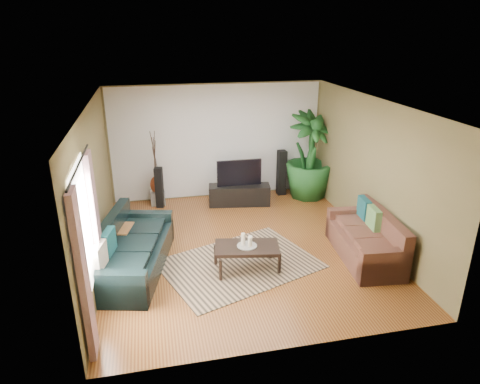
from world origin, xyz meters
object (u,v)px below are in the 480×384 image
object	(u,v)px
tv_stand	(239,195)
vase	(157,185)
pedestal	(158,197)
side_table	(118,241)
sofa_right	(365,236)
television	(239,173)
sofa_left	(132,247)
potted_plant	(309,156)
speaker_left	(159,188)
speaker_right	(282,173)
coffee_table	(247,258)

from	to	relation	value
tv_stand	vase	bearing A→B (deg)	175.62
tv_stand	pedestal	bearing A→B (deg)	175.62
pedestal	side_table	bearing A→B (deg)	-108.89
sofa_right	television	size ratio (longest dim) A/B	1.79
sofa_left	potted_plant	xyz separation A→B (m)	(4.09, 2.57, 0.60)
vase	side_table	distance (m)	2.41
vase	speaker_left	bearing A→B (deg)	-74.33
sofa_left	speaker_right	distance (m)	4.52
speaker_right	side_table	bearing A→B (deg)	-149.81
coffee_table	television	bearing A→B (deg)	90.89
pedestal	side_table	world-z (taller)	side_table
sofa_left	pedestal	bearing A→B (deg)	3.48
sofa_right	pedestal	bearing A→B (deg)	-127.53
coffee_table	vase	world-z (taller)	vase
sofa_right	speaker_left	bearing A→B (deg)	-126.31
potted_plant	side_table	world-z (taller)	potted_plant
television	sofa_left	bearing A→B (deg)	-134.22
coffee_table	speaker_left	bearing A→B (deg)	123.90
tv_stand	vase	xyz separation A→B (m)	(-1.86, 0.44, 0.24)
coffee_table	tv_stand	bearing A→B (deg)	90.82
speaker_right	potted_plant	xyz separation A→B (m)	(0.59, -0.28, 0.47)
side_table	speaker_left	bearing A→B (deg)	68.33
coffee_table	vase	xyz separation A→B (m)	(-1.39, 3.25, 0.25)
television	potted_plant	size ratio (longest dim) A/B	0.50
sofa_left	side_table	size ratio (longest dim) A/B	4.27
television	pedestal	bearing A→B (deg)	167.35
speaker_right	potted_plant	world-z (taller)	potted_plant
television	speaker_right	xyz separation A→B (m)	(1.15, 0.42, -0.22)
sofa_right	vase	distance (m)	4.83
coffee_table	vase	distance (m)	3.54
tv_stand	potted_plant	xyz separation A→B (m)	(1.73, 0.16, 0.79)
tv_stand	television	bearing A→B (deg)	98.86
coffee_table	television	size ratio (longest dim) A/B	1.05
speaker_right	vase	size ratio (longest dim) A/B	2.66
speaker_left	pedestal	bearing A→B (deg)	118.46
sofa_right	speaker_right	xyz separation A→B (m)	(-0.52, 3.30, 0.13)
potted_plant	vase	size ratio (longest dim) A/B	4.93
television	pedestal	world-z (taller)	television
sofa_right	tv_stand	xyz separation A→B (m)	(-1.67, 2.86, -0.19)
sofa_right	potted_plant	size ratio (longest dim) A/B	0.90
television	side_table	distance (m)	3.26
coffee_table	vase	bearing A→B (deg)	123.48
coffee_table	speaker_left	world-z (taller)	speaker_left
coffee_table	pedestal	size ratio (longest dim) A/B	3.31
tv_stand	coffee_table	bearing A→B (deg)	-90.63
pedestal	side_table	distance (m)	2.40
speaker_left	speaker_right	distance (m)	2.96
tv_stand	potted_plant	size ratio (longest dim) A/B	0.68
sofa_left	potted_plant	bearing A→B (deg)	-44.43
speaker_left	tv_stand	bearing A→B (deg)	4.82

